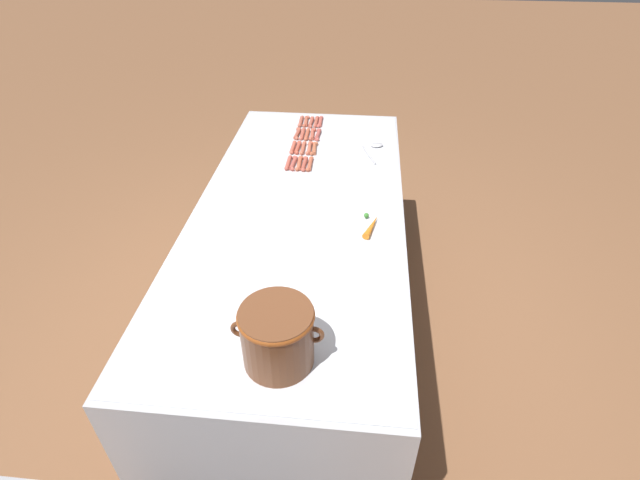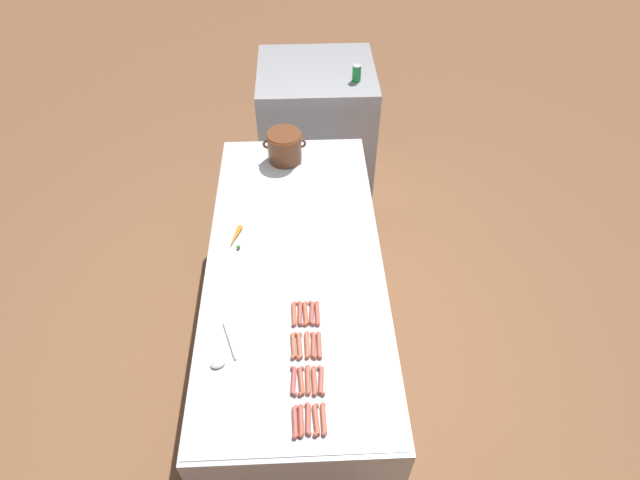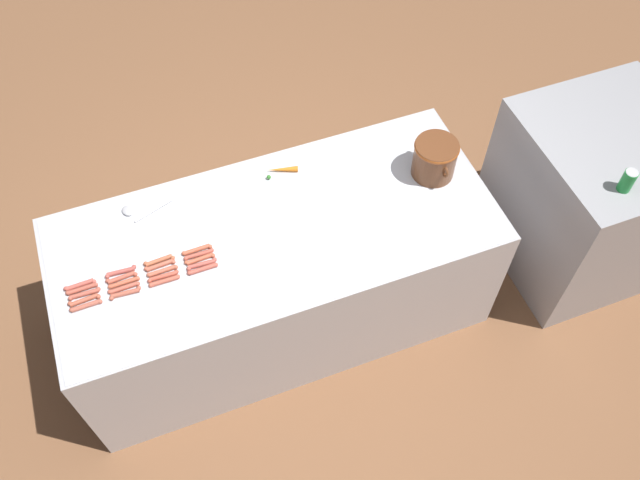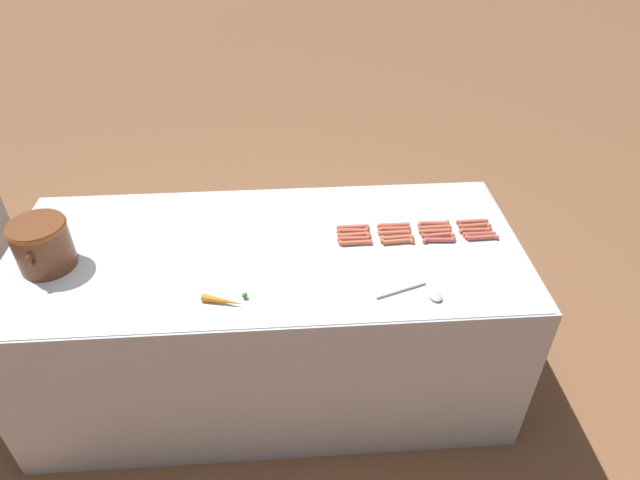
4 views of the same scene
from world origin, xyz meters
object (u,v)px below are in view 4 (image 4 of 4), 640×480
at_px(hot_dog_6, 397,238).
at_px(hot_dog_18, 393,225).
at_px(hot_dog_4, 479,234).
at_px(hot_dog_5, 438,235).
at_px(hot_dog_16, 472,222).
at_px(serving_spoon, 423,294).
at_px(hot_dog_1, 439,240).
at_px(hot_dog_10, 395,233).
at_px(carrot, 224,300).
at_px(bean_pot, 42,243).
at_px(hot_dog_7, 354,239).
at_px(hot_dog_15, 353,231).
at_px(hot_dog_11, 354,235).
at_px(hot_dog_2, 397,242).
at_px(hot_dog_17, 433,224).
at_px(hot_dog_19, 353,227).
at_px(hot_dog_14, 394,229).
at_px(hot_dog_3, 355,243).
at_px(hot_dog_13, 435,228).
at_px(hot_dog_12, 475,226).
at_px(hot_dog_0, 482,238).
at_px(hot_dog_8, 475,230).
at_px(hot_dog_9, 435,231).

bearing_deg(hot_dog_6, hot_dog_18, 0.19).
xyz_separation_m(hot_dog_4, hot_dog_5, (0.00, 0.19, 0.00)).
xyz_separation_m(hot_dog_16, serving_spoon, (-0.46, 0.33, -0.00)).
bearing_deg(hot_dog_16, hot_dog_1, 124.39).
distance_m(hot_dog_10, carrot, 0.83).
bearing_deg(bean_pot, hot_dog_10, -85.70).
bearing_deg(hot_dog_10, serving_spoon, -173.99).
distance_m(hot_dog_6, hot_dog_7, 0.19).
bearing_deg(hot_dog_15, hot_dog_18, -81.22).
bearing_deg(hot_dog_15, hot_dog_11, -177.60).
relative_size(hot_dog_1, hot_dog_2, 1.00).
bearing_deg(hot_dog_11, hot_dog_18, -71.93).
bearing_deg(hot_dog_10, bean_pot, 94.30).
bearing_deg(hot_dog_17, hot_dog_1, 178.44).
xyz_separation_m(hot_dog_19, bean_pot, (-0.17, 1.30, 0.11)).
height_order(hot_dog_14, bean_pot, bean_pot).
height_order(hot_dog_2, hot_dog_3, same).
height_order(hot_dog_1, bean_pot, bean_pot).
relative_size(hot_dog_2, hot_dog_19, 1.00).
height_order(hot_dog_10, hot_dog_13, same).
bearing_deg(bean_pot, hot_dog_7, -86.44).
bearing_deg(hot_dog_12, hot_dog_15, 89.98).
xyz_separation_m(hot_dog_6, hot_dog_14, (0.07, 0.00, 0.00)).
xyz_separation_m(hot_dog_10, hot_dog_17, (0.06, -0.19, 0.00)).
relative_size(hot_dog_3, hot_dog_11, 1.00).
bearing_deg(hot_dog_10, hot_dog_17, -72.79).
xyz_separation_m(hot_dog_0, bean_pot, (-0.05, 1.86, 0.11)).
height_order(hot_dog_17, hot_dog_18, same).
bearing_deg(hot_dog_3, hot_dog_15, 0.44).
bearing_deg(hot_dog_6, hot_dog_0, -93.85).
height_order(hot_dog_4, serving_spoon, hot_dog_4).
bearing_deg(hot_dog_15, hot_dog_1, -104.29).
relative_size(hot_dog_5, hot_dog_15, 1.00).
relative_size(hot_dog_14, carrot, 0.85).
bearing_deg(carrot, hot_dog_13, -65.35).
bearing_deg(hot_dog_5, hot_dog_18, 64.06).
relative_size(hot_dog_4, hot_dog_10, 1.00).
bearing_deg(hot_dog_6, hot_dog_10, 6.53).
relative_size(hot_dog_10, hot_dog_11, 1.00).
relative_size(hot_dog_4, hot_dog_12, 1.00).
height_order(hot_dog_0, hot_dog_8, same).
bearing_deg(hot_dog_7, hot_dog_18, -64.94).
distance_m(hot_dog_0, bean_pot, 1.86).
xyz_separation_m(hot_dog_5, hot_dog_6, (-0.00, 0.19, 0.00)).
distance_m(hot_dog_8, hot_dog_14, 0.37).
bearing_deg(hot_dog_12, hot_dog_3, 99.13).
xyz_separation_m(hot_dog_10, hot_dog_16, (0.06, -0.37, 0.00)).
bearing_deg(hot_dog_19, hot_dog_17, -89.64).
bearing_deg(hot_dog_9, hot_dog_11, 90.41).
xyz_separation_m(hot_dog_7, bean_pot, (-0.08, 1.29, 0.11)).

